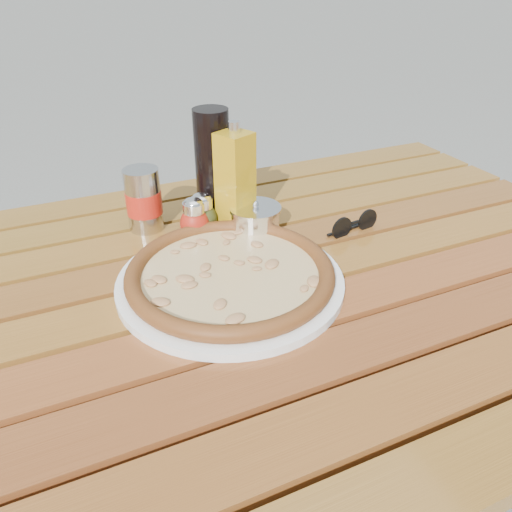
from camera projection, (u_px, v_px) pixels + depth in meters
name	position (u px, v px, depth m)	size (l,w,h in m)	color
table	(261.00, 314.00, 0.86)	(1.40, 0.90, 0.75)	#39200D
plate	(231.00, 281.00, 0.79)	(0.36, 0.36, 0.01)	white
pizza	(230.00, 273.00, 0.79)	(0.37, 0.37, 0.03)	beige
pepper_shaker	(194.00, 220.00, 0.91)	(0.07, 0.07, 0.08)	red
oregano_shaker	(203.00, 215.00, 0.93)	(0.07, 0.07, 0.08)	#3E441B
dark_bottle	(213.00, 168.00, 0.94)	(0.07, 0.07, 0.22)	black
soda_can	(144.00, 200.00, 0.94)	(0.08, 0.08, 0.12)	#B8B8BC
olive_oil_cruet	(235.00, 183.00, 0.91)	(0.07, 0.07, 0.21)	#AF8412
parmesan_tin	(255.00, 221.00, 0.92)	(0.12, 0.12, 0.07)	white
sunglasses	(354.00, 225.00, 0.94)	(0.11, 0.04, 0.04)	black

